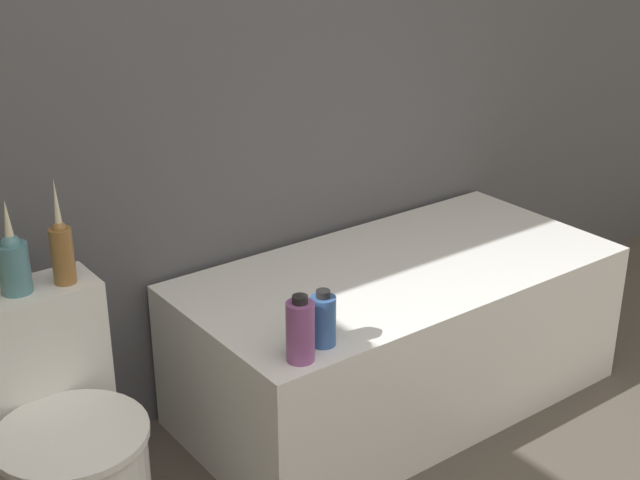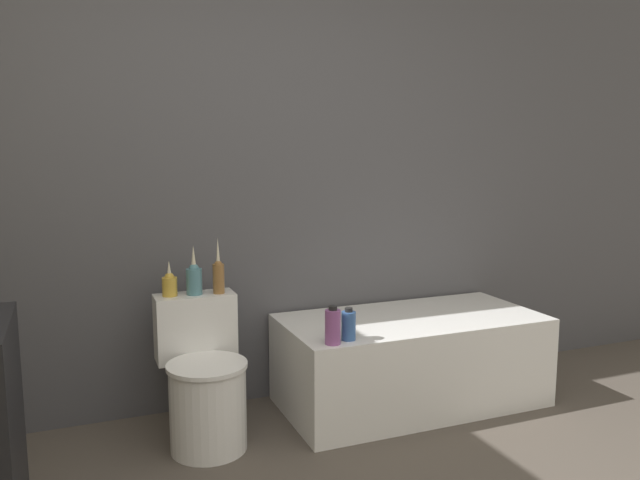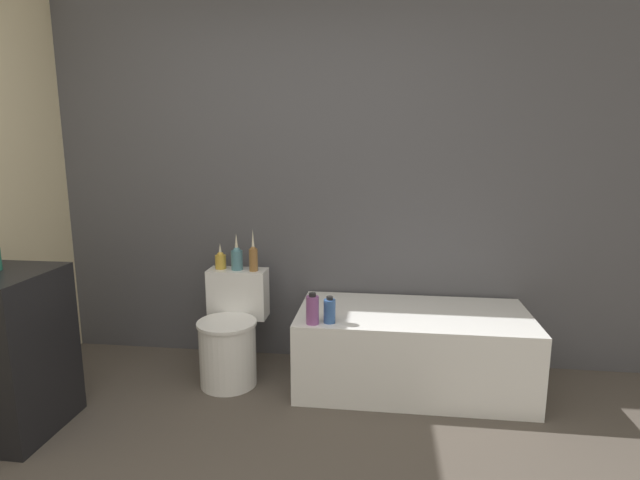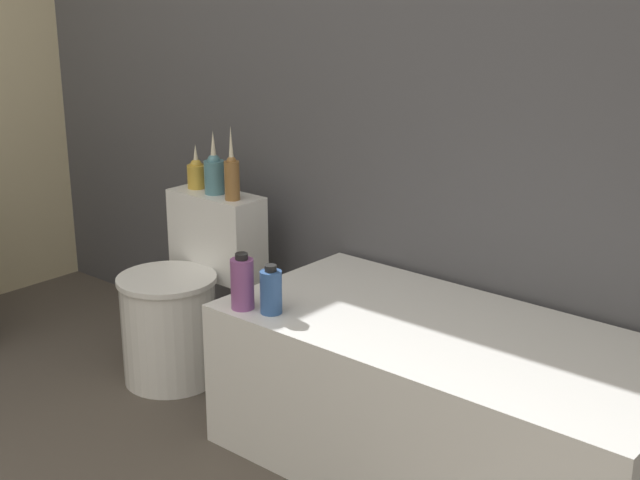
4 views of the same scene
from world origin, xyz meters
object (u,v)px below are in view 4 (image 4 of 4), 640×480
at_px(bathtub, 445,402).
at_px(vase_silver, 214,172).
at_px(vase_bronze, 232,176).
at_px(shampoo_bottle_short, 271,291).
at_px(vase_gold, 196,173).
at_px(toilet, 183,301).
at_px(shampoo_bottle_tall, 242,283).

distance_m(bathtub, vase_silver, 1.28).
distance_m(vase_bronze, shampoo_bottle_short, 0.69).
xyz_separation_m(vase_gold, shampoo_bottle_short, (0.78, -0.40, -0.19)).
bearing_deg(vase_bronze, bathtub, -6.33).
height_order(bathtub, shampoo_bottle_short, shampoo_bottle_short).
relative_size(toilet, shampoo_bottle_tall, 3.75).
bearing_deg(vase_gold, vase_bronze, -8.03).
bearing_deg(bathtub, vase_silver, 173.36).
relative_size(vase_bronze, shampoo_bottle_tall, 1.52).
height_order(bathtub, shampoo_bottle_tall, shampoo_bottle_tall).
height_order(bathtub, vase_gold, vase_gold).
relative_size(bathtub, vase_bronze, 5.08).
height_order(vase_gold, shampoo_bottle_tall, vase_gold).
bearing_deg(vase_silver, bathtub, -6.64).
bearing_deg(shampoo_bottle_tall, vase_bronze, 138.47).
distance_m(toilet, vase_gold, 0.51).
xyz_separation_m(toilet, vase_silver, (0.00, 0.18, 0.47)).
xyz_separation_m(bathtub, vase_silver, (-1.16, 0.14, 0.53)).
distance_m(toilet, vase_bronze, 0.52).
bearing_deg(vase_bronze, vase_silver, 170.63).
distance_m(bathtub, vase_bronze, 1.18).
bearing_deg(vase_bronze, vase_gold, 171.97).
relative_size(shampoo_bottle_tall, shampoo_bottle_short, 1.16).
distance_m(toilet, shampoo_bottle_tall, 0.67).
bearing_deg(shampoo_bottle_short, vase_bronze, 146.04).
relative_size(vase_gold, vase_bronze, 0.63).
xyz_separation_m(toilet, vase_gold, (-0.12, 0.20, 0.45)).
relative_size(toilet, vase_silver, 2.82).
bearing_deg(toilet, vase_gold, 120.73).
bearing_deg(vase_gold, toilet, -59.27).
bearing_deg(bathtub, toilet, -177.57).
relative_size(vase_gold, shampoo_bottle_tall, 0.95).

